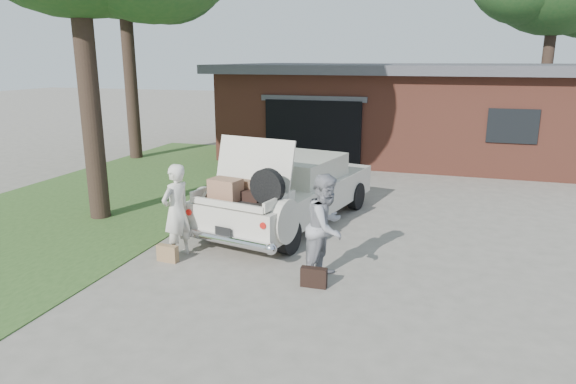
% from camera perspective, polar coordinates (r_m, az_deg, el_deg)
% --- Properties ---
extents(ground, '(90.00, 90.00, 0.00)m').
position_cam_1_polar(ground, '(9.32, -1.13, -7.46)').
color(ground, gray).
rests_on(ground, ground).
extents(grass_strip, '(6.00, 16.00, 0.02)m').
position_cam_1_polar(grass_strip, '(14.34, -18.35, -0.23)').
color(grass_strip, '#2D4C1E').
rests_on(grass_strip, ground).
extents(house, '(12.80, 7.80, 3.30)m').
position_cam_1_polar(house, '(19.81, 12.48, 8.98)').
color(house, brown).
rests_on(house, ground).
extents(sedan, '(2.88, 5.30, 2.06)m').
position_cam_1_polar(sedan, '(11.08, 0.22, 0.20)').
color(sedan, beige).
rests_on(sedan, ground).
extents(woman_left, '(0.56, 0.71, 1.71)m').
position_cam_1_polar(woman_left, '(9.39, -12.30, -2.08)').
color(woman_left, beige).
rests_on(woman_left, ground).
extents(woman_right, '(0.84, 0.98, 1.75)m').
position_cam_1_polar(woman_right, '(8.29, 4.26, -3.89)').
color(woman_right, gray).
rests_on(woman_right, ground).
extents(suitcase_left, '(0.40, 0.16, 0.30)m').
position_cam_1_polar(suitcase_left, '(9.40, -13.24, -6.65)').
color(suitcase_left, '#97744D').
rests_on(suitcase_left, ground).
extents(suitcase_right, '(0.42, 0.14, 0.32)m').
position_cam_1_polar(suitcase_right, '(8.20, 2.89, -9.45)').
color(suitcase_right, black).
rests_on(suitcase_right, ground).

